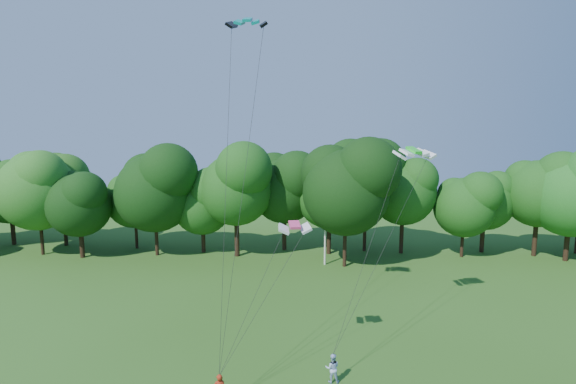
{
  "coord_description": "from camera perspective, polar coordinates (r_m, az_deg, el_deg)",
  "views": [
    {
      "loc": [
        1.34,
        -15.05,
        15.18
      ],
      "look_at": [
        -0.53,
        13.0,
        10.96
      ],
      "focal_mm": 28.0,
      "sensor_mm": 36.0,
      "label": 1
    }
  ],
  "objects": [
    {
      "name": "kite_flyer_right",
      "position": [
        28.72,
        5.66,
        -21.36
      ],
      "size": [
        0.87,
        0.68,
        1.77
      ],
      "primitive_type": "imported",
      "rotation": [
        0.0,
        0.0,
        3.15
      ],
      "color": "#ADC5F0",
      "rests_on": "ground"
    },
    {
      "name": "kite_pink",
      "position": [
        27.19,
        0.84,
        -4.19
      ],
      "size": [
        2.13,
        1.34,
        0.37
      ],
      "rotation": [
        0.0,
        0.0,
        0.21
      ],
      "color": "#D93C71",
      "rests_on": "ground"
    },
    {
      "name": "tree_back_center",
      "position": [
        47.65,
        7.37,
        1.21
      ],
      "size": [
        10.08,
        10.08,
        14.67
      ],
      "color": "#342314",
      "rests_on": "ground"
    },
    {
      "name": "tree_back_east",
      "position": [
        58.38,
        32.41,
        0.96
      ],
      "size": [
        9.73,
        9.73,
        14.15
      ],
      "color": "black",
      "rests_on": "ground"
    },
    {
      "name": "kite_green",
      "position": [
        33.3,
        15.69,
        5.14
      ],
      "size": [
        3.18,
        2.29,
        0.5
      ],
      "rotation": [
        0.0,
        0.0,
        0.38
      ],
      "color": "#20D729",
      "rests_on": "ground"
    },
    {
      "name": "utility_pole",
      "position": [
        48.9,
        4.74,
        -4.59
      ],
      "size": [
        1.59,
        0.28,
        7.96
      ],
      "rotation": [
        0.0,
        0.0,
        -0.13
      ],
      "color": "silver",
      "rests_on": "ground"
    },
    {
      "name": "kite_teal",
      "position": [
        30.15,
        -5.17,
        20.96
      ],
      "size": [
        2.53,
        1.14,
        0.51
      ],
      "rotation": [
        0.0,
        0.0,
        0.0
      ],
      "color": "#048482",
      "rests_on": "ground"
    },
    {
      "name": "tree_back_west",
      "position": [
        62.54,
        -26.8,
        1.16
      ],
      "size": [
        8.97,
        8.97,
        13.04
      ],
      "color": "#372716",
      "rests_on": "ground"
    }
  ]
}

